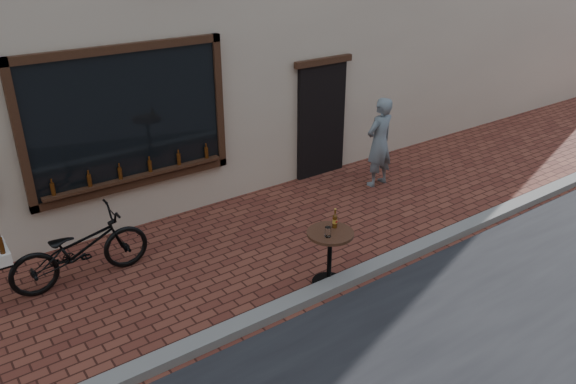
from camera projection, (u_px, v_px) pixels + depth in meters
ground at (369, 284)px, 7.78m from camera, size 90.00×90.00×0.00m
kerb at (359, 274)px, 7.91m from camera, size 90.00×0.25×0.12m
cargo_bicycle at (77, 249)px, 7.66m from camera, size 2.25×0.68×1.06m
bistro_table at (330, 247)px, 7.57m from camera, size 0.63×0.63×1.09m
pedestrian at (379, 142)px, 10.49m from camera, size 0.66×0.47×1.71m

